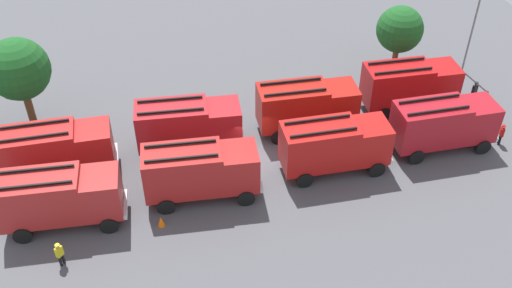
# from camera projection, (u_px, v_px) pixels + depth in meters

# --- Properties ---
(ground_plane) EXTENTS (62.71, 62.71, 0.00)m
(ground_plane) POSITION_uv_depth(u_px,v_px,m) (256.00, 160.00, 39.95)
(ground_plane) COLOR #4C4C51
(fire_truck_0) EXTENTS (7.45, 3.50, 3.88)m
(fire_truck_0) POSITION_uv_depth(u_px,v_px,m) (59.00, 196.00, 34.09)
(fire_truck_0) COLOR #A32120
(fire_truck_0) RESTS_ON ground
(fire_truck_1) EXTENTS (7.47, 3.56, 3.88)m
(fire_truck_1) POSITION_uv_depth(u_px,v_px,m) (200.00, 170.00, 35.90)
(fire_truck_1) COLOR maroon
(fire_truck_1) RESTS_ON ground
(fire_truck_2) EXTENTS (7.37, 3.22, 3.88)m
(fire_truck_2) POSITION_uv_depth(u_px,v_px,m) (334.00, 144.00, 37.85)
(fire_truck_2) COLOR #AD1412
(fire_truck_2) RESTS_ON ground
(fire_truck_3) EXTENTS (7.36, 3.17, 3.88)m
(fire_truck_3) POSITION_uv_depth(u_px,v_px,m) (444.00, 123.00, 39.65)
(fire_truck_3) COLOR maroon
(fire_truck_3) RESTS_ON ground
(fire_truck_4) EXTENTS (7.35, 3.15, 3.88)m
(fire_truck_4) POSITION_uv_depth(u_px,v_px,m) (56.00, 149.00, 37.47)
(fire_truck_4) COLOR #AD1C1B
(fire_truck_4) RESTS_ON ground
(fire_truck_5) EXTENTS (7.48, 3.59, 3.88)m
(fire_truck_5) POSITION_uv_depth(u_px,v_px,m) (188.00, 124.00, 39.54)
(fire_truck_5) COLOR #A41A1F
(fire_truck_5) RESTS_ON ground
(fire_truck_6) EXTENTS (7.42, 3.36, 3.88)m
(fire_truck_6) POSITION_uv_depth(u_px,v_px,m) (307.00, 105.00, 41.27)
(fire_truck_6) COLOR #A11710
(fire_truck_6) RESTS_ON ground
(fire_truck_7) EXTENTS (7.41, 3.35, 3.88)m
(fire_truck_7) POSITION_uv_depth(u_px,v_px,m) (410.00, 84.00, 43.41)
(fire_truck_7) COLOR #A51112
(fire_truck_7) RESTS_ON ground
(firefighter_0) EXTENTS (0.42, 0.48, 1.62)m
(firefighter_0) POSITION_uv_depth(u_px,v_px,m) (502.00, 134.00, 40.76)
(firefighter_0) COLOR black
(firefighter_0) RESTS_ON ground
(firefighter_1) EXTENTS (0.47, 0.36, 1.82)m
(firefighter_1) POSITION_uv_depth(u_px,v_px,m) (474.00, 91.00, 44.64)
(firefighter_1) COLOR black
(firefighter_1) RESTS_ON ground
(firefighter_2) EXTENTS (0.47, 0.46, 1.69)m
(firefighter_2) POSITION_uv_depth(u_px,v_px,m) (145.00, 123.00, 41.63)
(firefighter_2) COLOR black
(firefighter_2) RESTS_ON ground
(firefighter_3) EXTENTS (0.47, 0.46, 1.63)m
(firefighter_3) POSITION_uv_depth(u_px,v_px,m) (60.00, 254.00, 32.36)
(firefighter_3) COLOR black
(firefighter_3) RESTS_ON ground
(tree_1) EXTENTS (4.40, 4.40, 6.82)m
(tree_1) POSITION_uv_depth(u_px,v_px,m) (18.00, 69.00, 40.37)
(tree_1) COLOR brown
(tree_1) RESTS_ON ground
(tree_2) EXTENTS (3.72, 3.72, 5.77)m
(tree_2) POSITION_uv_depth(u_px,v_px,m) (400.00, 30.00, 46.35)
(tree_2) COLOR brown
(tree_2) RESTS_ON ground
(traffic_cone_0) EXTENTS (0.46, 0.46, 0.66)m
(traffic_cone_0) POSITION_uv_depth(u_px,v_px,m) (161.00, 221.00, 35.04)
(traffic_cone_0) COLOR #F2600C
(traffic_cone_0) RESTS_ON ground
(lamppost) EXTENTS (0.36, 0.36, 6.80)m
(lamppost) POSITION_uv_depth(u_px,v_px,m) (473.00, 28.00, 46.39)
(lamppost) COLOR slate
(lamppost) RESTS_ON ground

